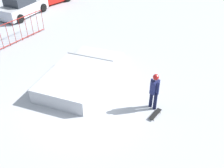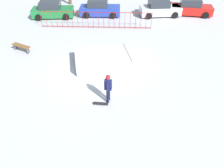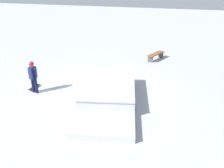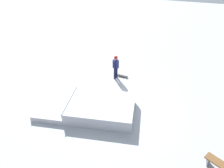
{
  "view_description": "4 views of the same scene",
  "coord_description": "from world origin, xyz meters",
  "px_view_note": "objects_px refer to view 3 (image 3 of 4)",
  "views": [
    {
      "loc": [
        -7.25,
        -5.53,
        7.28
      ],
      "look_at": [
        0.56,
        -1.18,
        0.9
      ],
      "focal_mm": 40.63,
      "sensor_mm": 36.0,
      "label": 1
    },
    {
      "loc": [
        0.91,
        -11.61,
        7.82
      ],
      "look_at": [
        1.18,
        -2.76,
        1.0
      ],
      "focal_mm": 33.78,
      "sensor_mm": 36.0,
      "label": 2
    },
    {
      "loc": [
        11.22,
        3.49,
        5.96
      ],
      "look_at": [
        0.31,
        1.01,
        0.6
      ],
      "focal_mm": 39.21,
      "sensor_mm": 36.0,
      "label": 3
    },
    {
      "loc": [
        -2.84,
        9.37,
        7.94
      ],
      "look_at": [
        0.54,
        -0.84,
        0.9
      ],
      "focal_mm": 34.16,
      "sensor_mm": 36.0,
      "label": 4
    }
  ],
  "objects_px": {
    "skate_ramp": "(108,96)",
    "park_bench": "(156,55)",
    "skater": "(33,75)",
    "skateboard": "(34,87)"
  },
  "relations": [
    {
      "from": "skate_ramp",
      "to": "park_bench",
      "type": "xyz_separation_m",
      "value": [
        -6.56,
        1.91,
        0.04
      ]
    },
    {
      "from": "skater",
      "to": "park_bench",
      "type": "xyz_separation_m",
      "value": [
        -6.46,
        5.84,
        -0.65
      ]
    },
    {
      "from": "skate_ramp",
      "to": "park_bench",
      "type": "distance_m",
      "value": 6.83
    },
    {
      "from": "skateboard",
      "to": "skater",
      "type": "bearing_deg",
      "value": 42.98
    },
    {
      "from": "skater",
      "to": "skateboard",
      "type": "relative_size",
      "value": 2.11
    },
    {
      "from": "skater",
      "to": "skateboard",
      "type": "xyz_separation_m",
      "value": [
        -0.42,
        -0.3,
        -0.93
      ]
    },
    {
      "from": "skate_ramp",
      "to": "skater",
      "type": "xyz_separation_m",
      "value": [
        -0.1,
        -3.93,
        0.69
      ]
    },
    {
      "from": "skate_ramp",
      "to": "park_bench",
      "type": "height_order",
      "value": "skate_ramp"
    },
    {
      "from": "skater",
      "to": "skateboard",
      "type": "height_order",
      "value": "skater"
    },
    {
      "from": "skate_ramp",
      "to": "skater",
      "type": "bearing_deg",
      "value": -100.22
    }
  ]
}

